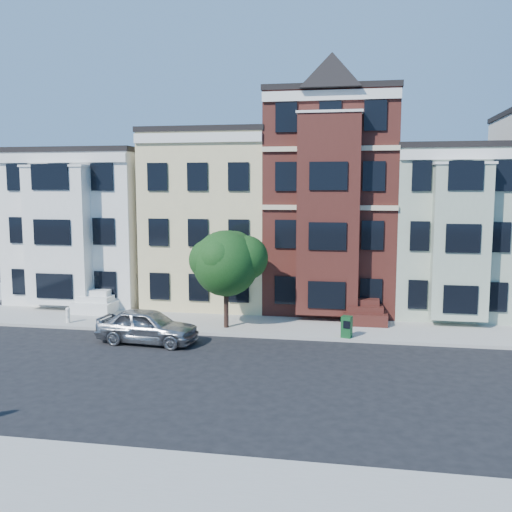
% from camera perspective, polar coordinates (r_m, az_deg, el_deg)
% --- Properties ---
extents(ground, '(120.00, 120.00, 0.00)m').
position_cam_1_polar(ground, '(20.99, 5.64, -12.78)').
color(ground, black).
extents(far_sidewalk, '(60.00, 4.00, 0.15)m').
position_cam_1_polar(far_sidewalk, '(28.62, 6.91, -7.26)').
color(far_sidewalk, '#9E9B93').
rests_on(far_sidewalk, ground).
extents(near_sidewalk, '(60.00, 4.00, 0.15)m').
position_cam_1_polar(near_sidewalk, '(13.72, 2.76, -23.74)').
color(near_sidewalk, '#9E9B93').
rests_on(near_sidewalk, ground).
extents(house_white, '(8.00, 9.00, 9.00)m').
position_cam_1_polar(house_white, '(38.05, -15.58, 2.82)').
color(house_white, white).
rests_on(house_white, ground).
extents(house_yellow, '(7.00, 9.00, 10.00)m').
position_cam_1_polar(house_yellow, '(35.30, -3.80, 3.57)').
color(house_yellow, beige).
rests_on(house_yellow, ground).
extents(house_brown, '(7.00, 9.00, 12.00)m').
position_cam_1_polar(house_brown, '(34.26, 7.68, 5.10)').
color(house_brown, '#421914').
rests_on(house_brown, ground).
extents(house_green, '(6.00, 9.00, 9.00)m').
position_cam_1_polar(house_green, '(34.67, 18.44, 2.34)').
color(house_green, '#A0B098').
rests_on(house_green, ground).
extents(street_tree, '(5.78, 5.78, 5.96)m').
position_cam_1_polar(street_tree, '(27.90, -3.03, -1.18)').
color(street_tree, '#1E501B').
rests_on(street_tree, far_sidewalk).
extents(parked_car, '(4.79, 2.29, 1.58)m').
position_cam_1_polar(parked_car, '(26.51, -10.80, -6.89)').
color(parked_car, gray).
rests_on(parked_car, ground).
extents(newspaper_box, '(0.54, 0.51, 1.00)m').
position_cam_1_polar(newspaper_box, '(26.79, 9.06, -7.01)').
color(newspaper_box, '#154F24').
rests_on(newspaper_box, far_sidewalk).
extents(fire_hydrant, '(0.27, 0.27, 0.64)m').
position_cam_1_polar(fire_hydrant, '(30.81, -18.28, -5.78)').
color(fire_hydrant, silver).
rests_on(fire_hydrant, far_sidewalk).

